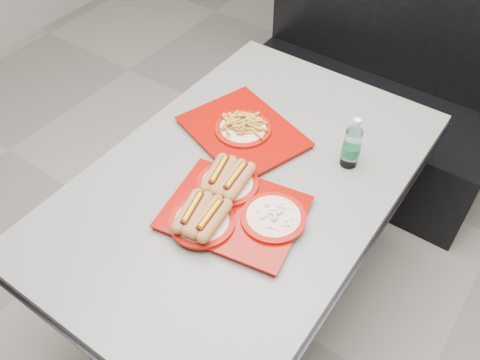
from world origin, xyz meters
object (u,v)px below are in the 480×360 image
Objects in this scene: booth_bench at (369,96)px; tray_far at (243,130)px; water_bottle at (352,145)px; diner_table at (243,209)px; tray_near at (230,206)px.

booth_bench reaches higher than tray_far.
booth_bench is 0.98m from water_bottle.
booth_bench reaches higher than water_bottle.
water_bottle reaches higher than diner_table.
diner_table is at bearing -90.00° from booth_bench.
diner_table is 3.14× the size of tray_near.
tray_far is at bearing 118.62° from tray_near.
water_bottle is at bearing 63.84° from tray_near.
tray_near is at bearing -87.53° from booth_bench.
diner_table is 1.05× the size of booth_bench.
tray_near is (0.05, -0.15, 0.20)m from diner_table.
tray_far is (-0.17, 0.32, -0.01)m from tray_near.
water_bottle is at bearing 45.18° from diner_table.
tray_near is 2.37× the size of water_bottle.
tray_near reaches higher than diner_table.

